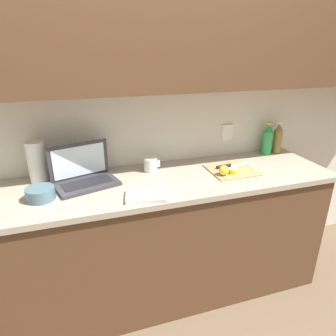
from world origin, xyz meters
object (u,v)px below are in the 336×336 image
lemon_half_cut (233,171)px  bottle_oil_tall (278,139)px  cutting_board (232,170)px  bottle_green_soda (267,140)px  bowl_white (40,194)px  measuring_cup (151,165)px  knife (228,166)px  lemon_whole_beside (224,170)px  laptop (84,175)px  paper_towel_roll (37,162)px

lemon_half_cut → bottle_oil_tall: (0.54, 0.29, 0.09)m
cutting_board → bottle_oil_tall: size_ratio=1.20×
cutting_board → bottle_green_soda: (0.42, 0.23, 0.11)m
bottle_oil_tall → bowl_white: (-1.72, -0.28, -0.08)m
measuring_cup → knife: bearing=-12.3°
knife → bottle_green_soda: 0.47m
bowl_white → measuring_cup: bearing=17.6°
knife → measuring_cup: measuring_cup is taller
lemon_whole_beside → bottle_green_soda: bottle_green_soda is taller
laptop → bowl_white: bearing=-165.0°
bottle_oil_tall → laptop: bearing=-174.9°
laptop → bottle_oil_tall: 1.49m
lemon_half_cut → measuring_cup: measuring_cup is taller
paper_towel_roll → bottle_oil_tall: bearing=0.6°
bottle_green_soda → paper_towel_roll: bearing=-179.3°
lemon_whole_beside → measuring_cup: (-0.43, 0.23, 0.00)m
cutting_board → knife: size_ratio=1.12×
bottle_oil_tall → lemon_half_cut: bearing=-152.1°
bottle_oil_tall → measuring_cup: (-1.04, -0.06, -0.07)m
bottle_green_soda → bottle_oil_tall: bearing=0.0°
laptop → bottle_green_soda: bearing=-10.8°
cutting_board → bowl_white: bowl_white is taller
laptop → lemon_half_cut: (0.94, -0.16, -0.03)m
lemon_half_cut → bottle_green_soda: size_ratio=0.25×
bowl_white → paper_towel_roll: bearing=94.9°
bottle_green_soda → bottle_oil_tall: same height
bottle_green_soda → bowl_white: size_ratio=1.64×
knife → laptop: bearing=170.4°
laptop → cutting_board: size_ratio=1.37×
laptop → measuring_cup: size_ratio=3.72×
knife → bottle_green_soda: bearing=15.3°
laptop → bottle_oil_tall: bottle_oil_tall is taller
knife → lemon_whole_beside: bearing=-135.0°
cutting_board → lemon_whole_beside: bearing=-146.0°
lemon_whole_beside → bowl_white: size_ratio=0.42×
bottle_green_soda → cutting_board: bearing=-151.6°
cutting_board → paper_towel_roll: size_ratio=1.16×
knife → measuring_cup: (-0.52, 0.11, 0.03)m
laptop → lemon_half_cut: laptop is taller
bottle_green_soda → measuring_cup: bearing=-176.3°
lemon_whole_beside → bowl_white: 1.11m
lemon_half_cut → bowl_white: bearing=179.5°
measuring_cup → paper_towel_roll: (-0.70, 0.04, 0.08)m
measuring_cup → paper_towel_roll: 0.71m
laptop → lemon_half_cut: 0.95m
lemon_whole_beside → measuring_cup: 0.49m
lemon_whole_beside → bottle_green_soda: 0.60m
lemon_whole_beside → bowl_white: lemon_whole_beside is taller
measuring_cup → bottle_oil_tall: bearing=3.4°
laptop → knife: 0.96m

